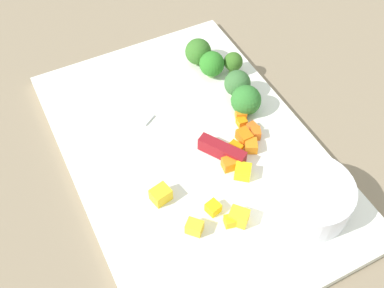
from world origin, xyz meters
name	(u,v)px	position (x,y,z in m)	size (l,w,h in m)	color
ground_plane	(192,155)	(0.00, 0.00, 0.00)	(4.00, 4.00, 0.00)	#85755C
cutting_board	(192,152)	(0.00, 0.00, 0.01)	(0.44, 0.30, 0.01)	white
prep_bowl	(309,197)	(-0.13, -0.08, 0.03)	(0.10, 0.10, 0.04)	white
chef_knife	(179,132)	(0.03, 0.01, 0.02)	(0.26, 0.17, 0.02)	silver
carrot_dice_0	(252,127)	(-0.01, -0.08, 0.02)	(0.01, 0.01, 0.01)	orange
carrot_dice_1	(235,148)	(-0.03, -0.05, 0.02)	(0.01, 0.02, 0.01)	orange
carrot_dice_2	(241,114)	(0.02, -0.08, 0.02)	(0.01, 0.01, 0.02)	orange
carrot_dice_3	(251,146)	(-0.03, -0.07, 0.02)	(0.02, 0.02, 0.01)	orange
carrot_dice_4	(242,122)	(0.01, -0.08, 0.02)	(0.01, 0.01, 0.01)	orange
carrot_dice_5	(244,137)	(-0.02, -0.07, 0.02)	(0.02, 0.02, 0.02)	orange
carrot_dice_6	(238,159)	(-0.04, -0.04, 0.02)	(0.01, 0.01, 0.01)	orange
carrot_dice_7	(229,164)	(-0.05, -0.03, 0.02)	(0.02, 0.01, 0.01)	orange
carrot_dice_8	(255,133)	(-0.02, -0.08, 0.02)	(0.01, 0.01, 0.01)	orange
pepper_dice_0	(242,215)	(-0.12, 0.00, 0.02)	(0.02, 0.02, 0.02)	yellow
pepper_dice_1	(194,227)	(-0.10, 0.05, 0.02)	(0.02, 0.01, 0.02)	yellow
pepper_dice_2	(213,208)	(-0.09, 0.02, 0.02)	(0.01, 0.01, 0.01)	yellow
pepper_dice_3	(231,221)	(-0.12, 0.01, 0.02)	(0.02, 0.01, 0.01)	yellow
pepper_dice_4	(161,195)	(-0.05, 0.07, 0.02)	(0.02, 0.02, 0.02)	yellow
pepper_dice_5	(243,172)	(-0.06, -0.04, 0.02)	(0.02, 0.02, 0.02)	yellow
broccoli_floret_0	(233,62)	(0.10, -0.12, 0.03)	(0.03, 0.03, 0.03)	#81C15C
broccoli_floret_1	(237,84)	(0.06, -0.10, 0.04)	(0.04, 0.04, 0.04)	#91AD62
broccoli_floret_2	(198,52)	(0.14, -0.08, 0.03)	(0.04, 0.04, 0.04)	#96BA6B
broccoli_floret_3	(246,100)	(0.03, -0.09, 0.03)	(0.04, 0.04, 0.04)	#81B964
broccoli_floret_4	(212,64)	(0.11, -0.09, 0.03)	(0.04, 0.04, 0.04)	#84B066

